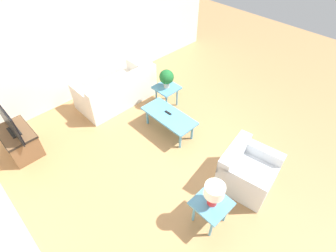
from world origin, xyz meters
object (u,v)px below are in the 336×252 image
Objects in this scene: side_table_lamp at (211,206)px; potted_plant at (167,77)px; tv_stand_chest at (20,141)px; side_table_plant at (167,90)px; table_lamp at (214,192)px; sofa at (117,91)px; television at (7,120)px; armchair at (246,171)px; coffee_table at (169,117)px.

side_table_lamp is 1.20× the size of potted_plant.
potted_plant is (-0.90, -2.99, 0.48)m from tv_stand_chest.
side_table_plant is 2.95m from table_lamp.
sofa is 1.16m from side_table_plant.
television reaches higher than sofa.
sofa is 2.15× the size of tv_stand_chest.
tv_stand_chest is 1.94× the size of potted_plant.
television is (0.90, 2.99, 0.39)m from side_table_plant.
television is at bearing 116.53° from armchair.
sofa is at bearing 5.96° from coffee_table.
side_table_plant is 3.15m from television.
sofa is at bearing 38.85° from potted_plant.
television reaches higher than potted_plant.
coffee_table is at bearing -27.00° from side_table_lamp.
armchair is at bearing -178.38° from coffee_table.
coffee_table is at bearing 95.87° from sofa.
potted_plant reaches higher than tv_stand_chest.
table_lamp is at bearing 172.25° from armchair.
sofa is 3.48× the size of side_table_lamp.
potted_plant reaches higher than side_table_plant.
side_table_plant reaches higher than coffee_table.
side_table_lamp is (-2.51, 1.51, 0.00)m from side_table_plant.
tv_stand_chest is at bearing 23.43° from table_lamp.
sofa is 3.38m from armchair.
armchair is at bearing 93.53° from sofa.
sofa is 1.79× the size of armchair.
side_table_plant is at bearing 68.59° from armchair.
coffee_table is 2.28× the size of side_table_plant.
tv_stand_chest is at bearing -0.04° from sofa.
sofa is 3.53m from table_lamp.
coffee_table is at bearing -27.00° from table_lamp.
tv_stand_chest is 3.16m from potted_plant.
tv_stand_chest reaches higher than side_table_lamp.
sofa reaches higher than side_table_plant.
television is 2.46× the size of table_lamp.
tv_stand_chest is at bearing -90.00° from television.
side_table_plant is at bearing -106.72° from tv_stand_chest.
television is 3.12m from potted_plant.
table_lamp reaches higher than coffee_table.
table_lamp is at bearing 149.04° from potted_plant.
television is at bearing 57.41° from coffee_table.
potted_plant reaches higher than sofa.
table_lamp reaches higher than side_table_lamp.
television reaches higher than side_table_plant.
sofa is 4.18× the size of potted_plant.
armchair is 4.22m from television.
side_table_plant is 3.12m from tv_stand_chest.
sofa reaches higher than side_table_lamp.
coffee_table is at bearing -122.59° from television.
television is 3.72m from table_lamp.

